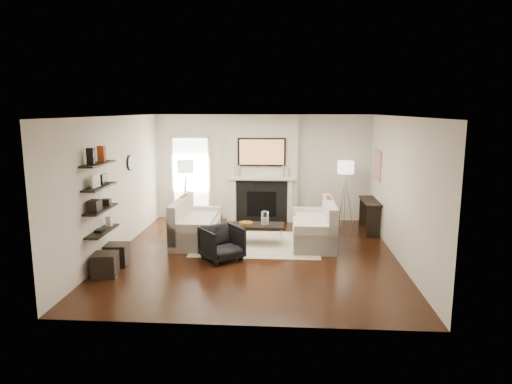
# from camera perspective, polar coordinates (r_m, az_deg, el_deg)

# --- Properties ---
(room_envelope) EXTENTS (6.00, 6.00, 6.00)m
(room_envelope) POSITION_cam_1_polar(r_m,az_deg,el_deg) (8.76, -0.26, 0.59)
(room_envelope) COLOR black
(room_envelope) RESTS_ON ground
(chimney_breast) EXTENTS (1.80, 0.25, 2.70)m
(chimney_breast) POSITION_cam_1_polar(r_m,az_deg,el_deg) (11.59, 0.76, 2.98)
(chimney_breast) COLOR silver
(chimney_breast) RESTS_ON floor
(fireplace_surround) EXTENTS (1.30, 0.02, 1.04)m
(fireplace_surround) POSITION_cam_1_polar(r_m,az_deg,el_deg) (11.60, 0.71, -1.18)
(fireplace_surround) COLOR black
(fireplace_surround) RESTS_ON floor
(firebox) EXTENTS (0.75, 0.02, 0.65)m
(firebox) POSITION_cam_1_polar(r_m,az_deg,el_deg) (11.61, 0.71, -1.52)
(firebox) COLOR black
(firebox) RESTS_ON floor
(mantel_pilaster_l) EXTENTS (0.12, 0.08, 1.10)m
(mantel_pilaster_l) POSITION_cam_1_polar(r_m,az_deg,el_deg) (11.62, -2.84, -1.01)
(mantel_pilaster_l) COLOR white
(mantel_pilaster_l) RESTS_ON floor
(mantel_pilaster_r) EXTENTS (0.12, 0.08, 1.10)m
(mantel_pilaster_r) POSITION_cam_1_polar(r_m,az_deg,el_deg) (11.54, 4.27, -1.10)
(mantel_pilaster_r) COLOR white
(mantel_pilaster_r) RESTS_ON floor
(mantel_shelf) EXTENTS (1.70, 0.18, 0.07)m
(mantel_shelf) POSITION_cam_1_polar(r_m,az_deg,el_deg) (11.44, 0.70, 1.72)
(mantel_shelf) COLOR white
(mantel_shelf) RESTS_ON chimney_breast
(tv_body) EXTENTS (1.20, 0.06, 0.70)m
(tv_body) POSITION_cam_1_polar(r_m,az_deg,el_deg) (11.39, 0.72, 5.02)
(tv_body) COLOR black
(tv_body) RESTS_ON chimney_breast
(tv_screen) EXTENTS (1.10, 0.00, 0.62)m
(tv_screen) POSITION_cam_1_polar(r_m,az_deg,el_deg) (11.36, 0.71, 5.01)
(tv_screen) COLOR #BF723F
(tv_screen) RESTS_ON tv_body
(candlestick_l_tall) EXTENTS (0.04, 0.04, 0.30)m
(candlestick_l_tall) POSITION_cam_1_polar(r_m,az_deg,el_deg) (11.47, -2.04, 2.67)
(candlestick_l_tall) COLOR silver
(candlestick_l_tall) RESTS_ON mantel_shelf
(candlestick_l_short) EXTENTS (0.04, 0.04, 0.24)m
(candlestick_l_short) POSITION_cam_1_polar(r_m,az_deg,el_deg) (11.49, -2.68, 2.52)
(candlestick_l_short) COLOR silver
(candlestick_l_short) RESTS_ON mantel_shelf
(candlestick_r_tall) EXTENTS (0.04, 0.04, 0.30)m
(candlestick_r_tall) POSITION_cam_1_polar(r_m,az_deg,el_deg) (11.41, 3.47, 2.61)
(candlestick_r_tall) COLOR silver
(candlestick_r_tall) RESTS_ON mantel_shelf
(candlestick_r_short) EXTENTS (0.04, 0.04, 0.24)m
(candlestick_r_short) POSITION_cam_1_polar(r_m,az_deg,el_deg) (11.41, 4.12, 2.46)
(candlestick_r_short) COLOR silver
(candlestick_r_short) RESTS_ON mantel_shelf
(hallway_panel) EXTENTS (0.90, 0.02, 2.10)m
(hallway_panel) POSITION_cam_1_polar(r_m,az_deg,el_deg) (11.98, -8.09, 1.67)
(hallway_panel) COLOR white
(hallway_panel) RESTS_ON floor
(door_trim_l) EXTENTS (0.06, 0.06, 2.16)m
(door_trim_l) POSITION_cam_1_polar(r_m,az_deg,el_deg) (12.07, -10.34, 1.66)
(door_trim_l) COLOR white
(door_trim_l) RESTS_ON floor
(door_trim_r) EXTENTS (0.06, 0.06, 2.16)m
(door_trim_r) POSITION_cam_1_polar(r_m,az_deg,el_deg) (11.87, -5.85, 1.64)
(door_trim_r) COLOR white
(door_trim_r) RESTS_ON floor
(door_trim_top) EXTENTS (1.02, 0.06, 0.06)m
(door_trim_top) POSITION_cam_1_polar(r_m,az_deg,el_deg) (11.85, -8.25, 6.82)
(door_trim_top) COLOR white
(door_trim_top) RESTS_ON wall_back
(rug) EXTENTS (2.60, 2.00, 0.01)m
(rug) POSITION_cam_1_polar(r_m,az_deg,el_deg) (9.77, 0.08, -6.48)
(rug) COLOR #B8AA96
(rug) RESTS_ON floor
(loveseat_left_base) EXTENTS (0.85, 1.80, 0.42)m
(loveseat_left_base) POSITION_cam_1_polar(r_m,az_deg,el_deg) (10.01, -7.39, -4.94)
(loveseat_left_base) COLOR beige
(loveseat_left_base) RESTS_ON floor
(loveseat_left_back) EXTENTS (0.18, 1.80, 0.80)m
(loveseat_left_back) POSITION_cam_1_polar(r_m,az_deg,el_deg) (10.00, -9.31, -3.14)
(loveseat_left_back) COLOR beige
(loveseat_left_back) RESTS_ON floor
(loveseat_left_arm_n) EXTENTS (0.85, 0.18, 0.60)m
(loveseat_left_arm_n) POSITION_cam_1_polar(r_m,az_deg,el_deg) (9.22, -8.37, -5.72)
(loveseat_left_arm_n) COLOR beige
(loveseat_left_arm_n) RESTS_ON floor
(loveseat_left_arm_s) EXTENTS (0.85, 0.18, 0.60)m
(loveseat_left_arm_s) POSITION_cam_1_polar(r_m,az_deg,el_deg) (10.76, -6.56, -3.35)
(loveseat_left_arm_s) COLOR beige
(loveseat_left_arm_s) RESTS_ON floor
(loveseat_left_cushion) EXTENTS (0.63, 1.44, 0.10)m
(loveseat_left_cushion) POSITION_cam_1_polar(r_m,az_deg,el_deg) (9.94, -7.14, -3.50)
(loveseat_left_cushion) COLOR beige
(loveseat_left_cushion) RESTS_ON loveseat_left_base
(pillow_left_orange) EXTENTS (0.10, 0.42, 0.42)m
(pillow_left_orange) POSITION_cam_1_polar(r_m,az_deg,el_deg) (10.24, -8.97, -1.64)
(pillow_left_orange) COLOR #A13E13
(pillow_left_orange) RESTS_ON loveseat_left_cushion
(pillow_left_charcoal) EXTENTS (0.10, 0.40, 0.40)m
(pillow_left_charcoal) POSITION_cam_1_polar(r_m,az_deg,el_deg) (9.67, -9.75, -2.43)
(pillow_left_charcoal) COLOR black
(pillow_left_charcoal) RESTS_ON loveseat_left_cushion
(loveseat_right_base) EXTENTS (0.85, 1.80, 0.42)m
(loveseat_right_base) POSITION_cam_1_polar(r_m,az_deg,el_deg) (9.85, 7.15, -5.19)
(loveseat_right_base) COLOR beige
(loveseat_right_base) RESTS_ON floor
(loveseat_right_back) EXTENTS (0.18, 1.80, 0.80)m
(loveseat_right_back) POSITION_cam_1_polar(r_m,az_deg,el_deg) (9.79, 9.15, -3.42)
(loveseat_right_back) COLOR beige
(loveseat_right_back) RESTS_ON floor
(loveseat_right_arm_n) EXTENTS (0.85, 0.18, 0.60)m
(loveseat_right_arm_n) POSITION_cam_1_polar(r_m,az_deg,el_deg) (9.05, 7.45, -6.01)
(loveseat_right_arm_n) COLOR beige
(loveseat_right_arm_n) RESTS_ON floor
(loveseat_right_arm_s) EXTENTS (0.85, 0.18, 0.60)m
(loveseat_right_arm_s) POSITION_cam_1_polar(r_m,az_deg,el_deg) (10.61, 6.91, -3.56)
(loveseat_right_arm_s) COLOR beige
(loveseat_right_arm_s) RESTS_ON floor
(loveseat_right_cushion) EXTENTS (0.63, 1.44, 0.10)m
(loveseat_right_cushion) POSITION_cam_1_polar(r_m,az_deg,el_deg) (9.78, 6.89, -3.72)
(loveseat_right_cushion) COLOR beige
(loveseat_right_cushion) RESTS_ON loveseat_right_base
(pillow_right_orange) EXTENTS (0.10, 0.42, 0.42)m
(pillow_right_orange) POSITION_cam_1_polar(r_m,az_deg,el_deg) (10.04, 9.03, -1.89)
(pillow_right_orange) COLOR #A13E13
(pillow_right_orange) RESTS_ON loveseat_right_cushion
(pillow_right_charcoal) EXTENTS (0.10, 0.40, 0.40)m
(pillow_right_charcoal) POSITION_cam_1_polar(r_m,az_deg,el_deg) (9.46, 9.35, -2.71)
(pillow_right_charcoal) COLOR black
(pillow_right_charcoal) RESTS_ON loveseat_right_cushion
(coffee_table) EXTENTS (1.10, 0.55, 0.04)m
(coffee_table) POSITION_cam_1_polar(r_m,az_deg,el_deg) (9.69, 0.22, -4.21)
(coffee_table) COLOR black
(coffee_table) RESTS_ON floor
(coffee_leg_nw) EXTENTS (0.02, 0.02, 0.38)m
(coffee_leg_nw) POSITION_cam_1_polar(r_m,az_deg,el_deg) (9.58, -2.86, -5.70)
(coffee_leg_nw) COLOR silver
(coffee_leg_nw) RESTS_ON floor
(coffee_leg_ne) EXTENTS (0.02, 0.02, 0.38)m
(coffee_leg_ne) POSITION_cam_1_polar(r_m,az_deg,el_deg) (9.51, 3.16, -5.81)
(coffee_leg_ne) COLOR silver
(coffee_leg_ne) RESTS_ON floor
(coffee_leg_sw) EXTENTS (0.02, 0.02, 0.38)m
(coffee_leg_sw) POSITION_cam_1_polar(r_m,az_deg,el_deg) (10.00, -2.57, -5.00)
(coffee_leg_sw) COLOR silver
(coffee_leg_sw) RESTS_ON floor
(coffee_leg_se) EXTENTS (0.02, 0.02, 0.38)m
(coffee_leg_se) POSITION_cam_1_polar(r_m,az_deg,el_deg) (9.94, 3.19, -5.10)
(coffee_leg_se) COLOR silver
(coffee_leg_se) RESTS_ON floor
(hurricane_glass) EXTENTS (0.17, 0.17, 0.29)m
(hurricane_glass) POSITION_cam_1_polar(r_m,az_deg,el_deg) (9.64, 1.12, -3.30)
(hurricane_glass) COLOR white
(hurricane_glass) RESTS_ON coffee_table
(hurricane_candle) EXTENTS (0.11, 0.11, 0.16)m
(hurricane_candle) POSITION_cam_1_polar(r_m,az_deg,el_deg) (9.66, 1.11, -3.68)
(hurricane_candle) COLOR white
(hurricane_candle) RESTS_ON coffee_table
(copper_bowl) EXTENTS (0.29, 0.29, 0.05)m
(copper_bowl) POSITION_cam_1_polar(r_m,az_deg,el_deg) (9.70, -1.25, -3.92)
(copper_bowl) COLOR #C07F20
(copper_bowl) RESTS_ON coffee_table
(armchair) EXTENTS (0.93, 0.92, 0.70)m
(armchair) POSITION_cam_1_polar(r_m,az_deg,el_deg) (8.73, -4.28, -6.20)
(armchair) COLOR black
(armchair) RESTS_ON floor
(lamp_left_post) EXTENTS (0.02, 0.02, 1.20)m
(lamp_left_post) POSITION_cam_1_polar(r_m,az_deg,el_deg) (11.43, -8.71, -1.06)
(lamp_left_post) COLOR silver
(lamp_left_post) RESTS_ON floor
(lamp_left_shade) EXTENTS (0.40, 0.40, 0.30)m
(lamp_left_shade) POSITION_cam_1_polar(r_m,az_deg,el_deg) (11.29, -8.83, 3.17)
(lamp_left_shade) COLOR white
(lamp_left_shade) RESTS_ON lamp_left_post
(lamp_left_leg_a) EXTENTS (0.25, 0.02, 1.23)m
(lamp_left_leg_a) POSITION_cam_1_polar(r_m,az_deg,el_deg) (11.40, -8.17, -1.07)
(lamp_left_leg_a) COLOR silver
(lamp_left_leg_a) RESTS_ON floor
(lamp_left_leg_b) EXTENTS (0.14, 0.22, 1.23)m
(lamp_left_leg_b) POSITION_cam_1_polar(r_m,az_deg,el_deg) (11.53, -8.87, -0.96)
(lamp_left_leg_b) COLOR silver
(lamp_left_leg_b) RESTS_ON floor
(lamp_left_leg_c) EXTENTS (0.14, 0.22, 1.23)m
(lamp_left_leg_c) POSITION_cam_1_polar(r_m,az_deg,el_deg) (11.35, -9.08, -1.15)
(lamp_left_leg_c) COLOR silver
(lamp_left_leg_c) RESTS_ON floor
(lamp_right_post) EXTENTS (0.02, 0.02, 1.20)m
(lamp_right_post) POSITION_cam_1_polar(r_m,az_deg,el_deg) (11.36, 11.01, -1.20)
(lamp_right_post) COLOR silver
(lamp_right_post) RESTS_ON floor
(lamp_right_shade) EXTENTS (0.40, 0.40, 0.30)m
(lamp_right_shade) POSITION_cam_1_polar(r_m,az_deg,el_deg) (11.22, 11.16, 3.06)
(lamp_right_shade) COLOR white
(lamp_right_shade) RESTS_ON lamp_right_post
(lamp_right_leg_a) EXTENTS (0.25, 0.02, 1.23)m
(lamp_right_leg_a) POSITION_cam_1_polar(r_m,az_deg,el_deg) (11.37, 11.56, -1.20)
(lamp_right_leg_a) COLOR silver
(lamp_right_leg_a) RESTS_ON floor
(lamp_right_leg_b) EXTENTS (0.14, 0.22, 1.23)m
(lamp_right_leg_b) POSITION_cam_1_polar(r_m,az_deg,el_deg) (11.45, 10.68, -1.10)
(lamp_right_leg_b) COLOR silver
(lamp_right_leg_b) RESTS_ON floor
(lamp_right_leg_c) EXTENTS (0.14, 0.22, 1.23)m
(lamp_right_leg_c) POSITION_cam_1_polar(r_m,az_deg,el_deg) (11.26, 10.79, -1.29)
(lamp_right_leg_c) COLOR silver
(lamp_right_leg_c) RESTS_ON floor
(console_top) EXTENTS (0.35, 1.20, 0.04)m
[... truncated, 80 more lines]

